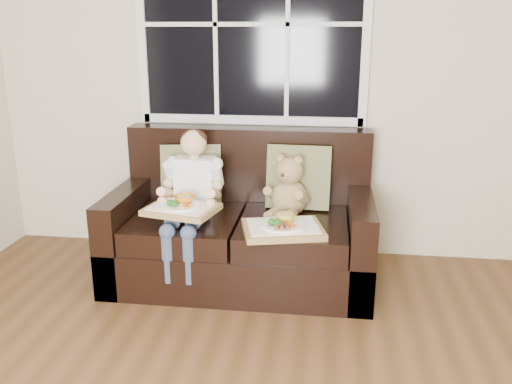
# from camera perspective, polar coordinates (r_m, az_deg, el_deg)

# --- Properties ---
(room_walls) EXTENTS (4.52, 5.02, 2.71)m
(room_walls) POSITION_cam_1_polar(r_m,az_deg,el_deg) (1.37, 0.36, 15.58)
(room_walls) COLOR beige
(room_walls) RESTS_ON ground
(window_back) EXTENTS (1.62, 0.04, 1.37)m
(window_back) POSITION_cam_1_polar(r_m,az_deg,el_deg) (3.88, -0.49, 17.25)
(window_back) COLOR black
(window_back) RESTS_ON room_walls
(loveseat) EXTENTS (1.70, 0.92, 0.96)m
(loveseat) POSITION_cam_1_polar(r_m,az_deg,el_deg) (3.66, -1.45, -4.18)
(loveseat) COLOR black
(loveseat) RESTS_ON ground
(pillow_left) EXTENTS (0.44, 0.26, 0.42)m
(pillow_left) POSITION_cam_1_polar(r_m,az_deg,el_deg) (3.77, -6.81, 1.86)
(pillow_left) COLOR olive
(pillow_left) RESTS_ON loveseat
(pillow_right) EXTENTS (0.43, 0.21, 0.44)m
(pillow_right) POSITION_cam_1_polar(r_m,az_deg,el_deg) (3.66, 4.52, 1.59)
(pillow_right) COLOR olive
(pillow_right) RESTS_ON loveseat
(child) EXTENTS (0.37, 0.59, 0.85)m
(child) POSITION_cam_1_polar(r_m,az_deg,el_deg) (3.51, -6.79, 0.44)
(child) COLOR white
(child) RESTS_ON loveseat
(teddy_bear) EXTENTS (0.29, 0.34, 0.42)m
(teddy_bear) POSITION_cam_1_polar(r_m,az_deg,el_deg) (3.52, 3.49, 0.19)
(teddy_bear) COLOR tan
(teddy_bear) RESTS_ON loveseat
(tray_left) EXTENTS (0.47, 0.40, 0.10)m
(tray_left) POSITION_cam_1_polar(r_m,az_deg,el_deg) (3.34, -7.82, -1.61)
(tray_left) COLOR #9E7647
(tray_left) RESTS_ON child
(tray_right) EXTENTS (0.54, 0.46, 0.11)m
(tray_right) POSITION_cam_1_polar(r_m,az_deg,el_deg) (3.25, 2.85, -3.75)
(tray_right) COLOR #9E7647
(tray_right) RESTS_ON loveseat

